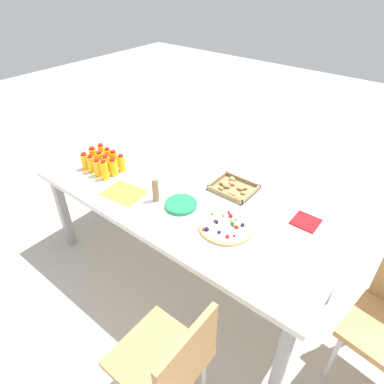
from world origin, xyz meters
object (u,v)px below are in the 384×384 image
chair_near_right (169,361)px  juice_bottle_11 (122,163)px  juice_bottle_8 (102,153)px  fruit_pizza (226,225)px  juice_bottle_6 (106,164)px  juice_bottle_0 (85,162)px  juice_bottle_3 (105,170)px  snack_tray (233,188)px  napkin_stack (306,222)px  plate_stack (181,205)px  paper_folder (124,193)px  juice_bottle_5 (101,160)px  juice_bottle_7 (113,167)px  juice_bottle_4 (93,156)px  juice_bottle_9 (108,157)px  juice_bottle_2 (98,168)px  party_table (187,201)px  juice_bottle_1 (92,164)px  juice_bottle_10 (114,159)px  cardboard_tube (155,190)px

chair_near_right → juice_bottle_11: bearing=55.9°
juice_bottle_8 → fruit_pizza: 1.18m
juice_bottle_6 → juice_bottle_8: juice_bottle_8 is taller
juice_bottle_0 → juice_bottle_6: bearing=27.2°
juice_bottle_3 → juice_bottle_11: 0.15m
chair_near_right → snack_tray: size_ratio=2.94×
juice_bottle_6 → napkin_stack: (1.37, 0.37, -0.06)m
juice_bottle_11 → plate_stack: size_ratio=0.65×
snack_tray → paper_folder: bearing=-138.0°
juice_bottle_5 → juice_bottle_8: size_ratio=0.96×
juice_bottle_7 → juice_bottle_4: bearing=178.8°
snack_tray → paper_folder: size_ratio=1.09×
juice_bottle_6 → juice_bottle_9: juice_bottle_9 is taller
fruit_pizza → napkin_stack: bearing=44.0°
juice_bottle_0 → snack_tray: bearing=24.5°
juice_bottle_5 → juice_bottle_11: size_ratio=1.02×
juice_bottle_0 → juice_bottle_11: size_ratio=1.00×
juice_bottle_2 → juice_bottle_9: 0.17m
party_table → juice_bottle_8: (-0.78, -0.07, 0.13)m
juice_bottle_7 → juice_bottle_8: (-0.23, 0.08, 0.00)m
party_table → juice_bottle_0: (-0.78, -0.22, 0.12)m
juice_bottle_0 → napkin_stack: size_ratio=0.89×
juice_bottle_0 → juice_bottle_5: (0.07, 0.08, 0.00)m
snack_tray → plate_stack: (-0.16, -0.36, -0.00)m
juice_bottle_9 → plate_stack: (0.76, -0.06, -0.05)m
juice_bottle_5 → paper_folder: juice_bottle_5 is taller
juice_bottle_1 → plate_stack: 0.78m
plate_stack → chair_near_right: bearing=-53.7°
snack_tray → juice_bottle_10: bearing=-160.4°
napkin_stack → cardboard_tube: size_ratio=0.91×
fruit_pizza → plate_stack: 0.34m
juice_bottle_8 → paper_folder: size_ratio=0.54×
juice_bottle_0 → plate_stack: size_ratio=0.65×
juice_bottle_6 → juice_bottle_5: bearing=174.1°
juice_bottle_3 → juice_bottle_5: juice_bottle_3 is taller
juice_bottle_5 → juice_bottle_8: juice_bottle_8 is taller
juice_bottle_7 → snack_tray: bearing=26.1°
juice_bottle_4 → juice_bottle_7: bearing=-1.2°
party_table → snack_tray: (0.22, 0.23, 0.07)m
juice_bottle_2 → juice_bottle_4: juice_bottle_4 is taller
juice_bottle_4 → juice_bottle_10: size_ratio=1.05×
juice_bottle_1 → chair_near_right: bearing=-25.4°
juice_bottle_10 → cardboard_tube: size_ratio=0.83×
napkin_stack → paper_folder: size_ratio=0.58×
juice_bottle_0 → juice_bottle_7: bearing=18.7°
paper_folder → juice_bottle_9: bearing=153.3°
juice_bottle_1 → juice_bottle_11: size_ratio=1.04×
chair_near_right → napkin_stack: bearing=-9.4°
party_table → plate_stack: size_ratio=10.11×
juice_bottle_7 → plate_stack: (0.62, 0.02, -0.05)m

